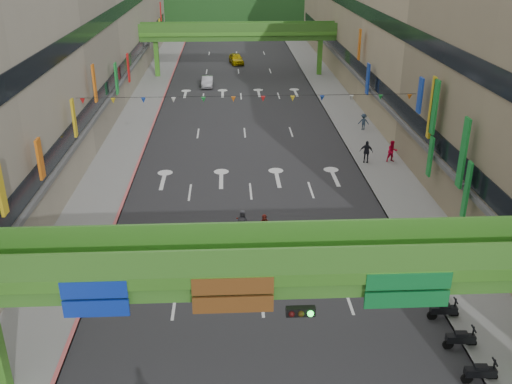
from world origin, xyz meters
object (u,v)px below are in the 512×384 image
object	(u,v)px
overpass_near	(297,286)
car_yellow	(236,59)
car_silver	(208,82)
scooter_rider_mid	(265,228)
pedestrian_red	(392,153)

from	to	relation	value
overpass_near	car_yellow	bearing A→B (deg)	90.97
car_silver	car_yellow	xyz separation A→B (m)	(3.89, 14.26, 0.12)
car_silver	scooter_rider_mid	bearing A→B (deg)	-82.78
overpass_near	scooter_rider_mid	world-z (taller)	overpass_near
car_silver	overpass_near	bearing A→B (deg)	-83.93
overpass_near	car_yellow	xyz separation A→B (m)	(-1.15, 67.95, -4.44)
scooter_rider_mid	pedestrian_red	size ratio (longest dim) A/B	1.01
scooter_rider_mid	car_silver	world-z (taller)	scooter_rider_mid
car_silver	pedestrian_red	world-z (taller)	pedestrian_red
scooter_rider_mid	car_yellow	bearing A→B (deg)	90.80
overpass_near	car_silver	distance (m)	54.12
overpass_near	car_silver	bearing A→B (deg)	95.36
car_yellow	car_silver	bearing A→B (deg)	-113.71
car_yellow	pedestrian_red	xyz separation A→B (m)	(12.17, -42.12, 0.15)
overpass_near	pedestrian_red	bearing A→B (deg)	66.87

